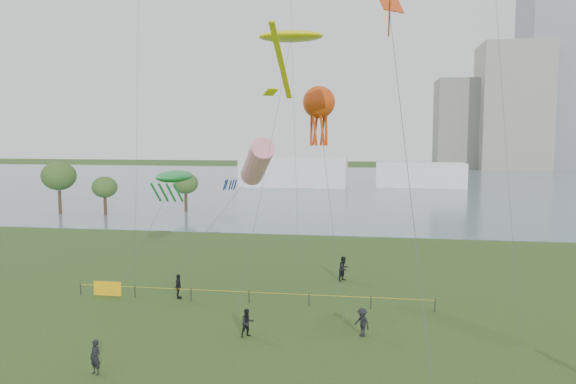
# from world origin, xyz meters

# --- Properties ---
(lake) EXTENTS (400.00, 120.00, 0.08)m
(lake) POSITION_xyz_m (0.00, 100.00, 0.02)
(lake) COLOR slate
(lake) RESTS_ON ground_plane
(building_mid) EXTENTS (20.00, 20.00, 38.00)m
(building_mid) POSITION_xyz_m (46.00, 162.00, 19.00)
(building_mid) COLOR gray
(building_mid) RESTS_ON ground_plane
(building_low) EXTENTS (16.00, 18.00, 28.00)m
(building_low) POSITION_xyz_m (32.00, 168.00, 14.00)
(building_low) COLOR slate
(building_low) RESTS_ON ground_plane
(pavilion_left) EXTENTS (22.00, 8.00, 6.00)m
(pavilion_left) POSITION_xyz_m (-12.00, 95.00, 3.00)
(pavilion_left) COLOR white
(pavilion_left) RESTS_ON ground_plane
(pavilion_right) EXTENTS (18.00, 7.00, 5.00)m
(pavilion_right) POSITION_xyz_m (14.00, 98.00, 2.50)
(pavilion_right) COLOR white
(pavilion_right) RESTS_ON ground_plane
(trees) EXTENTS (20.49, 9.22, 7.29)m
(trees) POSITION_xyz_m (-32.77, 51.91, 4.68)
(trees) COLOR #392719
(trees) RESTS_ON ground_plane
(fence) EXTENTS (24.07, 0.07, 1.05)m
(fence) POSITION_xyz_m (-9.51, 15.00, 0.55)
(fence) COLOR black
(fence) RESTS_ON ground_plane
(spectator_a) EXTENTS (0.97, 0.93, 1.57)m
(spectator_a) POSITION_xyz_m (-2.11, 8.96, 0.79)
(spectator_a) COLOR black
(spectator_a) RESTS_ON ground_plane
(spectator_b) EXTENTS (1.16, 1.15, 1.61)m
(spectator_b) POSITION_xyz_m (4.16, 9.99, 0.80)
(spectator_b) COLOR black
(spectator_b) RESTS_ON ground_plane
(spectator_c) EXTENTS (0.63, 1.06, 1.69)m
(spectator_c) POSITION_xyz_m (-8.37, 15.24, 0.84)
(spectator_c) COLOR black
(spectator_c) RESTS_ON ground_plane
(spectator_f) EXTENTS (0.71, 0.59, 1.66)m
(spectator_f) POSITION_xyz_m (-8.05, 3.13, 0.83)
(spectator_f) COLOR black
(spectator_f) RESTS_ON ground_plane
(spectator_g) EXTENTS (1.11, 1.16, 1.89)m
(spectator_g) POSITION_xyz_m (2.50, 21.61, 0.94)
(spectator_g) COLOR black
(spectator_g) RESTS_ON ground_plane
(kite_stingray) EXTENTS (4.69, 10.70, 18.51)m
(kite_stingray) POSITION_xyz_m (-1.40, 20.22, 18.04)
(kite_stingray) COLOR #3F3F42
(kite_windsock) EXTENTS (8.06, 6.37, 10.92)m
(kite_windsock) POSITION_xyz_m (-4.05, 20.80, 9.03)
(kite_windsock) COLOR #3F3F42
(kite_creature) EXTENTS (4.69, 4.67, 8.52)m
(kite_creature) POSITION_xyz_m (-9.65, 18.40, 8.07)
(kite_creature) COLOR #3F3F42
(kite_octopus) EXTENTS (3.29, 7.76, 14.37)m
(kite_octopus) POSITION_xyz_m (0.95, 17.38, 13.20)
(kite_octopus) COLOR #3F3F42
(kite_delta) EXTENTS (2.40, 13.31, 17.94)m
(kite_delta) POSITION_xyz_m (5.34, 5.87, 16.27)
(kite_delta) COLOR #3F3F42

